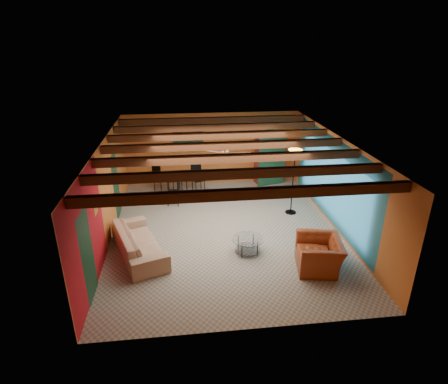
{
  "coord_description": "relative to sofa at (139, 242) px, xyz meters",
  "views": [
    {
      "loc": [
        -1.16,
        -9.51,
        5.28
      ],
      "look_at": [
        0.0,
        0.2,
        1.15
      ],
      "focal_mm": 29.64,
      "sensor_mm": 36.0,
      "label": 1
    }
  ],
  "objects": [
    {
      "name": "potted_plant",
      "position": [
        4.57,
        4.69,
        1.81
      ],
      "size": [
        0.51,
        0.45,
        0.51
      ],
      "primitive_type": "imported",
      "rotation": [
        0.0,
        0.0,
        -0.12
      ],
      "color": "#26661E",
      "rests_on": "armoire"
    },
    {
      "name": "dining_table",
      "position": [
        1.02,
        3.81,
        0.17
      ],
      "size": [
        2.58,
        2.58,
        1.05
      ],
      "primitive_type": null,
      "rotation": [
        0.0,
        0.0,
        0.35
      ],
      "color": "silver",
      "rests_on": "ground"
    },
    {
      "name": "armoire",
      "position": [
        4.57,
        4.69,
        0.6
      ],
      "size": [
        1.19,
        0.81,
        1.91
      ],
      "primitive_type": "cube",
      "rotation": [
        0.0,
        0.0,
        0.27
      ],
      "color": "maroon",
      "rests_on": "ground"
    },
    {
      "name": "armchair",
      "position": [
        4.43,
        -1.14,
        0.03
      ],
      "size": [
        1.23,
        1.35,
        0.77
      ],
      "primitive_type": "imported",
      "rotation": [
        0.0,
        0.0,
        -1.75
      ],
      "color": "maroon",
      "rests_on": "ground"
    },
    {
      "name": "ceiling_fan",
      "position": [
        2.37,
        0.99,
        2.01
      ],
      "size": [
        1.5,
        1.5,
        0.44
      ],
      "primitive_type": null,
      "color": "#472614",
      "rests_on": "ceiling"
    },
    {
      "name": "painting",
      "position": [
        1.47,
        4.95,
        1.3
      ],
      "size": [
        1.05,
        0.03,
        0.65
      ],
      "primitive_type": "cube",
      "color": "black",
      "rests_on": "wall_back"
    },
    {
      "name": "floor_lamp",
      "position": [
        4.64,
        1.93,
        0.71
      ],
      "size": [
        0.48,
        0.48,
        2.13
      ],
      "primitive_type": null,
      "rotation": [
        0.0,
        0.0,
        0.11
      ],
      "color": "black",
      "rests_on": "ground"
    },
    {
      "name": "sofa",
      "position": [
        0.0,
        0.0,
        0.0
      ],
      "size": [
        1.7,
        2.6,
        0.71
      ],
      "primitive_type": "imported",
      "rotation": [
        0.0,
        0.0,
        1.91
      ],
      "color": "tan",
      "rests_on": "ground"
    },
    {
      "name": "coffee_table",
      "position": [
        2.83,
        -0.26,
        -0.14
      ],
      "size": [
        0.88,
        0.88,
        0.42
      ],
      "primitive_type": null,
      "rotation": [
        0.0,
        0.0,
        0.08
      ],
      "color": "silver",
      "rests_on": "ground"
    },
    {
      "name": "vase",
      "position": [
        1.02,
        3.81,
        0.78
      ],
      "size": [
        0.18,
        0.18,
        0.18
      ],
      "primitive_type": "imported",
      "rotation": [
        0.0,
        0.0,
        0.05
      ],
      "color": "orange",
      "rests_on": "dining_table"
    },
    {
      "name": "room",
      "position": [
        2.37,
        1.1,
        2.01
      ],
      "size": [
        6.52,
        8.01,
        2.71
      ],
      "color": "gray",
      "rests_on": "ground"
    }
  ]
}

